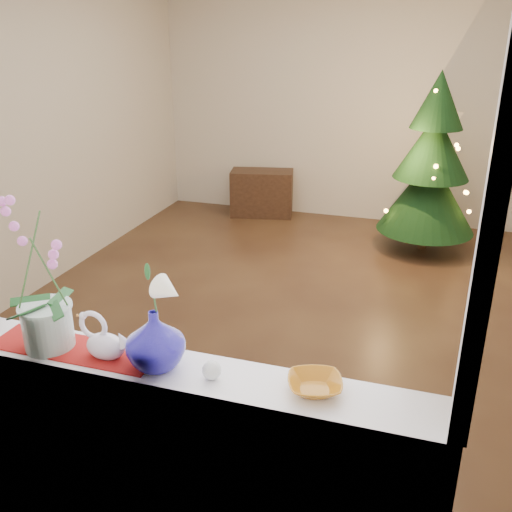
{
  "coord_description": "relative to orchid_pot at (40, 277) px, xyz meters",
  "views": [
    {
      "loc": [
        0.92,
        -4.04,
        2.13
      ],
      "look_at": [
        0.07,
        -1.4,
        1.01
      ],
      "focal_mm": 40.0,
      "sensor_mm": 36.0,
      "label": 1
    }
  ],
  "objects": [
    {
      "name": "ground",
      "position": [
        0.48,
        2.38,
        -1.23
      ],
      "size": [
        5.0,
        5.0,
        0.0
      ],
      "primitive_type": "plane",
      "color": "#341E15",
      "rests_on": "ground"
    },
    {
      "name": "wall_back",
      "position": [
        0.48,
        4.88,
        0.12
      ],
      "size": [
        4.5,
        0.1,
        2.7
      ],
      "primitive_type": "cube",
      "color": "beige",
      "rests_on": "ground"
    },
    {
      "name": "wall_front",
      "position": [
        0.48,
        -0.12,
        0.12
      ],
      "size": [
        4.5,
        0.1,
        2.7
      ],
      "primitive_type": "cube",
      "color": "beige",
      "rests_on": "ground"
    },
    {
      "name": "wall_left",
      "position": [
        -1.77,
        2.38,
        0.12
      ],
      "size": [
        0.1,
        5.0,
        2.7
      ],
      "primitive_type": "cube",
      "color": "beige",
      "rests_on": "ground"
    },
    {
      "name": "window_apron",
      "position": [
        0.48,
        -0.08,
        -0.79
      ],
      "size": [
        2.2,
        0.08,
        0.88
      ],
      "primitive_type": "cube",
      "color": "white",
      "rests_on": "ground"
    },
    {
      "name": "windowsill",
      "position": [
        0.48,
        0.01,
        -0.33
      ],
      "size": [
        2.2,
        0.26,
        0.04
      ],
      "primitive_type": "cube",
      "color": "white",
      "rests_on": "window_apron"
    },
    {
      "name": "window_frame",
      "position": [
        0.48,
        -0.09,
        0.47
      ],
      "size": [
        2.22,
        0.06,
        1.6
      ],
      "primitive_type": null,
      "color": "white",
      "rests_on": "windowsill"
    },
    {
      "name": "runner",
      "position": [
        0.1,
        0.01,
        -0.31
      ],
      "size": [
        0.7,
        0.2,
        0.01
      ],
      "primitive_type": "cube",
      "color": "maroon",
      "rests_on": "windowsill"
    },
    {
      "name": "orchid_pot",
      "position": [
        0.0,
        0.0,
        0.0
      ],
      "size": [
        0.21,
        0.21,
        0.62
      ],
      "primitive_type": null,
      "rotation": [
        0.0,
        0.0,
        0.01
      ],
      "color": "beige",
      "rests_on": "windowsill"
    },
    {
      "name": "swan",
      "position": [
        0.26,
        -0.0,
        -0.22
      ],
      "size": [
        0.22,
        0.11,
        0.19
      ],
      "primitive_type": null,
      "rotation": [
        0.0,
        0.0,
        0.04
      ],
      "color": "silver",
      "rests_on": "windowsill"
    },
    {
      "name": "blue_vase",
      "position": [
        0.48,
        0.0,
        -0.18
      ],
      "size": [
        0.28,
        0.28,
        0.27
      ],
      "primitive_type": "imported",
      "rotation": [
        0.0,
        0.0,
        -0.1
      ],
      "color": "navy",
      "rests_on": "windowsill"
    },
    {
      "name": "lily",
      "position": [
        0.48,
        0.0,
        0.06
      ],
      "size": [
        0.15,
        0.09,
        0.2
      ],
      "primitive_type": null,
      "color": "white",
      "rests_on": "blue_vase"
    },
    {
      "name": "paperweight",
      "position": [
        0.7,
        -0.01,
        -0.28
      ],
      "size": [
        0.09,
        0.09,
        0.07
      ],
      "primitive_type": "sphere",
      "rotation": [
        0.0,
        0.0,
        -0.31
      ],
      "color": "silver",
      "rests_on": "windowsill"
    },
    {
      "name": "amber_dish",
      "position": [
        1.08,
        0.03,
        -0.29
      ],
      "size": [
        0.21,
        0.21,
        0.04
      ],
      "primitive_type": "imported",
      "rotation": [
        0.0,
        0.0,
        0.31
      ],
      "color": "#AB6814",
      "rests_on": "windowsill"
    },
    {
      "name": "xmas_tree",
      "position": [
        1.36,
        4.08,
        -0.35
      ],
      "size": [
        1.2,
        1.2,
        1.76
      ],
      "primitive_type": null,
      "rotation": [
        0.0,
        0.0,
        -0.3
      ],
      "color": "black",
      "rests_on": "ground"
    },
    {
      "name": "side_table",
      "position": [
        -0.54,
        4.63,
        -0.96
      ],
      "size": [
        0.78,
        0.5,
        0.54
      ],
      "primitive_type": "cube",
      "rotation": [
        0.0,
        0.0,
        0.21
      ],
      "color": "black",
      "rests_on": "ground"
    }
  ]
}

